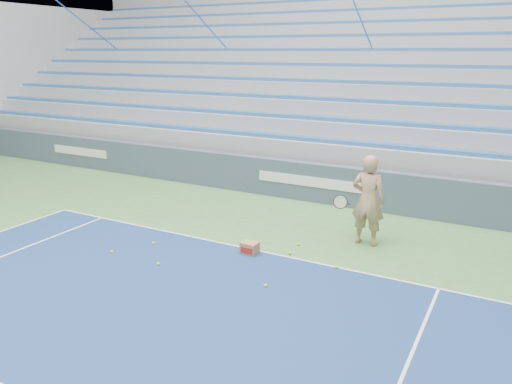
# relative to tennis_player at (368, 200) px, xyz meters

# --- Properties ---
(sponsor_barrier) EXTENTS (30.00, 0.32, 1.10)m
(sponsor_barrier) POSITION_rel_tennis_player_xyz_m (-2.31, 2.48, -0.46)
(sponsor_barrier) COLOR #3C4B5C
(sponsor_barrier) RESTS_ON ground
(bleachers) EXTENTS (31.00, 9.15, 7.30)m
(bleachers) POSITION_rel_tennis_player_xyz_m (-2.31, 8.19, 1.35)
(bleachers) COLOR #95979D
(bleachers) RESTS_ON ground
(tennis_player) EXTENTS (0.98, 0.87, 2.02)m
(tennis_player) POSITION_rel_tennis_player_xyz_m (0.00, 0.00, 0.00)
(tennis_player) COLOR tan
(tennis_player) RESTS_ON ground
(ball_box) EXTENTS (0.36, 0.28, 0.26)m
(ball_box) POSITION_rel_tennis_player_xyz_m (-1.98, -1.74, -0.88)
(ball_box) COLOR #987449
(ball_box) RESTS_ON ground
(tennis_ball_0) EXTENTS (0.07, 0.07, 0.07)m
(tennis_ball_0) POSITION_rel_tennis_player_xyz_m (-3.30, -3.12, -0.97)
(tennis_ball_0) COLOR #C5EA2F
(tennis_ball_0) RESTS_ON ground
(tennis_ball_1) EXTENTS (0.07, 0.07, 0.07)m
(tennis_ball_1) POSITION_rel_tennis_player_xyz_m (-0.11, -1.58, -0.97)
(tennis_ball_1) COLOR #C5EA2F
(tennis_ball_1) RESTS_ON ground
(tennis_ball_2) EXTENTS (0.07, 0.07, 0.07)m
(tennis_ball_2) POSITION_rel_tennis_player_xyz_m (-1.22, -1.37, -0.97)
(tennis_ball_2) COLOR #C5EA2F
(tennis_ball_2) RESTS_ON ground
(tennis_ball_3) EXTENTS (0.07, 0.07, 0.07)m
(tennis_ball_3) POSITION_rel_tennis_player_xyz_m (-4.10, -2.30, -0.97)
(tennis_ball_3) COLOR #C5EA2F
(tennis_ball_3) RESTS_ON ground
(tennis_ball_4) EXTENTS (0.07, 0.07, 0.07)m
(tennis_ball_4) POSITION_rel_tennis_player_xyz_m (-0.97, -2.94, -0.97)
(tennis_ball_4) COLOR #C5EA2F
(tennis_ball_4) RESTS_ON ground
(tennis_ball_5) EXTENTS (0.07, 0.07, 0.07)m
(tennis_ball_5) POSITION_rel_tennis_player_xyz_m (-4.55, -3.11, -0.97)
(tennis_ball_5) COLOR #C5EA2F
(tennis_ball_5) RESTS_ON ground
(tennis_ball_6) EXTENTS (0.07, 0.07, 0.07)m
(tennis_ball_6) POSITION_rel_tennis_player_xyz_m (-1.26, -0.82, -0.97)
(tennis_ball_6) COLOR #C5EA2F
(tennis_ball_6) RESTS_ON ground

